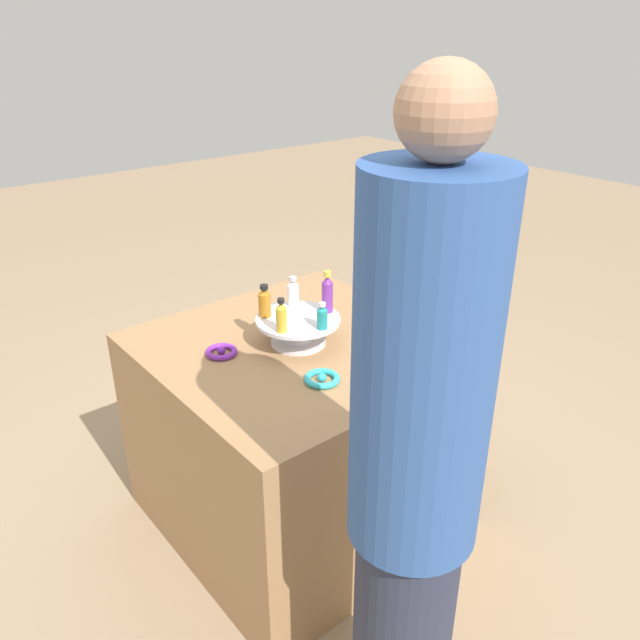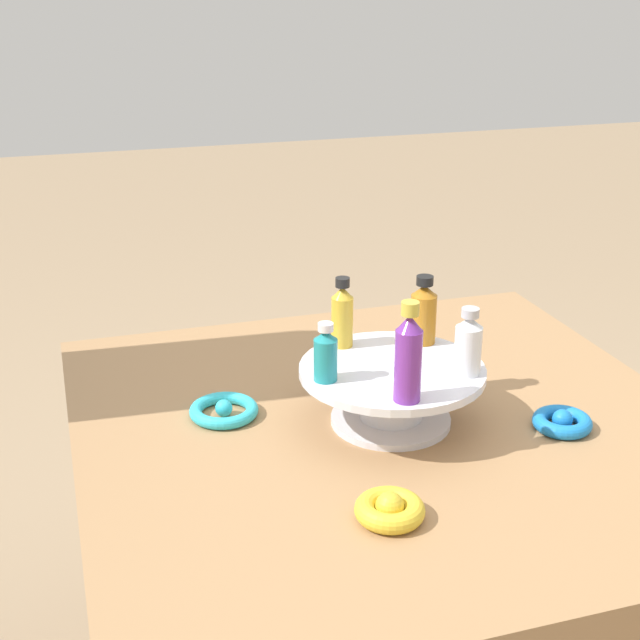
{
  "view_description": "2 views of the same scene",
  "coord_description": "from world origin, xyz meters",
  "px_view_note": "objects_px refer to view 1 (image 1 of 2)",
  "views": [
    {
      "loc": [
        -1.42,
        1.08,
        1.64
      ],
      "look_at": [
        -0.21,
        0.08,
        0.89
      ],
      "focal_mm": 35.0,
      "sensor_mm": 36.0,
      "label": 1
    },
    {
      "loc": [
        -0.45,
        -1.09,
        1.33
      ],
      "look_at": [
        -0.1,
        0.04,
        0.86
      ],
      "focal_mm": 50.0,
      "sensor_mm": 36.0,
      "label": 2
    }
  ],
  "objects_px": {
    "bottle_gold": "(281,317)",
    "bottle_teal": "(322,317)",
    "bottle_clear": "(293,292)",
    "ribbon_bow_purple": "(221,352)",
    "person_figure": "(415,476)",
    "ribbon_bow_gold": "(370,329)",
    "display_stand": "(298,327)",
    "bottle_purple": "(327,293)",
    "ribbon_bow_blue": "(279,309)",
    "bottle_amber": "(265,302)",
    "ribbon_bow_teal": "(322,378)"
  },
  "relations": [
    {
      "from": "display_stand",
      "to": "bottle_amber",
      "type": "distance_m",
      "value": 0.13
    },
    {
      "from": "ribbon_bow_teal",
      "to": "bottle_gold",
      "type": "bearing_deg",
      "value": 1.16
    },
    {
      "from": "bottle_purple",
      "to": "bottle_teal",
      "type": "relative_size",
      "value": 1.64
    },
    {
      "from": "bottle_purple",
      "to": "person_figure",
      "type": "distance_m",
      "value": 0.85
    },
    {
      "from": "display_stand",
      "to": "ribbon_bow_teal",
      "type": "height_order",
      "value": "display_stand"
    },
    {
      "from": "bottle_purple",
      "to": "bottle_amber",
      "type": "height_order",
      "value": "bottle_purple"
    },
    {
      "from": "display_stand",
      "to": "ribbon_bow_gold",
      "type": "xyz_separation_m",
      "value": [
        -0.09,
        -0.23,
        -0.04
      ]
    },
    {
      "from": "ribbon_bow_blue",
      "to": "ribbon_bow_purple",
      "type": "height_order",
      "value": "ribbon_bow_blue"
    },
    {
      "from": "bottle_clear",
      "to": "bottle_purple",
      "type": "bearing_deg",
      "value": -155.2
    },
    {
      "from": "display_stand",
      "to": "ribbon_bow_teal",
      "type": "distance_m",
      "value": 0.25
    },
    {
      "from": "ribbon_bow_purple",
      "to": "person_figure",
      "type": "xyz_separation_m",
      "value": [
        -0.86,
        0.06,
        0.09
      ]
    },
    {
      "from": "bottle_amber",
      "to": "ribbon_bow_gold",
      "type": "xyz_separation_m",
      "value": [
        -0.17,
        -0.3,
        -0.13
      ]
    },
    {
      "from": "bottle_clear",
      "to": "ribbon_bow_gold",
      "type": "height_order",
      "value": "bottle_clear"
    },
    {
      "from": "bottle_gold",
      "to": "bottle_teal",
      "type": "relative_size",
      "value": 1.28
    },
    {
      "from": "bottle_teal",
      "to": "person_figure",
      "type": "relative_size",
      "value": 0.05
    },
    {
      "from": "bottle_teal",
      "to": "ribbon_bow_purple",
      "type": "xyz_separation_m",
      "value": [
        0.2,
        0.24,
        -0.12
      ]
    },
    {
      "from": "ribbon_bow_purple",
      "to": "person_figure",
      "type": "distance_m",
      "value": 0.87
    },
    {
      "from": "ribbon_bow_gold",
      "to": "ribbon_bow_blue",
      "type": "bearing_deg",
      "value": 23.25
    },
    {
      "from": "display_stand",
      "to": "ribbon_bow_gold",
      "type": "relative_size",
      "value": 3.11
    },
    {
      "from": "bottle_purple",
      "to": "ribbon_bow_purple",
      "type": "bearing_deg",
      "value": 71.39
    },
    {
      "from": "display_stand",
      "to": "bottle_teal",
      "type": "height_order",
      "value": "bottle_teal"
    },
    {
      "from": "bottle_amber",
      "to": "ribbon_bow_teal",
      "type": "height_order",
      "value": "bottle_amber"
    },
    {
      "from": "ribbon_bow_teal",
      "to": "person_figure",
      "type": "bearing_deg",
      "value": 159.56
    },
    {
      "from": "ribbon_bow_gold",
      "to": "person_figure",
      "type": "bearing_deg",
      "value": 142.23
    },
    {
      "from": "bottle_teal",
      "to": "ribbon_bow_purple",
      "type": "relative_size",
      "value": 0.86
    },
    {
      "from": "display_stand",
      "to": "ribbon_bow_purple",
      "type": "xyz_separation_m",
      "value": [
        0.09,
        0.23,
        -0.05
      ]
    },
    {
      "from": "bottle_clear",
      "to": "ribbon_bow_purple",
      "type": "xyz_separation_m",
      "value": [
        -0.0,
        0.28,
        -0.13
      ]
    },
    {
      "from": "person_figure",
      "to": "ribbon_bow_purple",
      "type": "bearing_deg",
      "value": 16.78
    },
    {
      "from": "bottle_gold",
      "to": "bottle_clear",
      "type": "bearing_deg",
      "value": -47.2
    },
    {
      "from": "ribbon_bow_purple",
      "to": "person_figure",
      "type": "height_order",
      "value": "person_figure"
    },
    {
      "from": "person_figure",
      "to": "ribbon_bow_gold",
      "type": "bearing_deg",
      "value": -16.94
    },
    {
      "from": "ribbon_bow_gold",
      "to": "person_figure",
      "type": "distance_m",
      "value": 0.86
    },
    {
      "from": "ribbon_bow_gold",
      "to": "ribbon_bow_purple",
      "type": "xyz_separation_m",
      "value": [
        0.19,
        0.46,
        -0.0
      ]
    },
    {
      "from": "bottle_gold",
      "to": "ribbon_bow_blue",
      "type": "xyz_separation_m",
      "value": [
        0.28,
        -0.19,
        -0.13
      ]
    },
    {
      "from": "ribbon_bow_teal",
      "to": "bottle_clear",
      "type": "bearing_deg",
      "value": -23.97
    },
    {
      "from": "bottle_clear",
      "to": "ribbon_bow_teal",
      "type": "xyz_separation_m",
      "value": [
        -0.32,
        0.14,
        -0.13
      ]
    },
    {
      "from": "ribbon_bow_blue",
      "to": "ribbon_bow_teal",
      "type": "bearing_deg",
      "value": 158.25
    },
    {
      "from": "bottle_purple",
      "to": "ribbon_bow_teal",
      "type": "distance_m",
      "value": 0.32
    },
    {
      "from": "display_stand",
      "to": "person_figure",
      "type": "height_order",
      "value": "person_figure"
    },
    {
      "from": "display_stand",
      "to": "bottle_amber",
      "type": "height_order",
      "value": "bottle_amber"
    },
    {
      "from": "bottle_teal",
      "to": "ribbon_bow_gold",
      "type": "relative_size",
      "value": 0.98
    },
    {
      "from": "bottle_purple",
      "to": "ribbon_bow_blue",
      "type": "distance_m",
      "value": 0.29
    },
    {
      "from": "bottle_amber",
      "to": "ribbon_bow_gold",
      "type": "relative_size",
      "value": 1.23
    },
    {
      "from": "ribbon_bow_gold",
      "to": "display_stand",
      "type": "bearing_deg",
      "value": 68.25
    },
    {
      "from": "bottle_amber",
      "to": "bottle_gold",
      "type": "xyz_separation_m",
      "value": [
        -0.12,
        0.02,
        0.0
      ]
    },
    {
      "from": "ribbon_bow_gold",
      "to": "person_figure",
      "type": "relative_size",
      "value": 0.05
    },
    {
      "from": "display_stand",
      "to": "bottle_clear",
      "type": "relative_size",
      "value": 2.74
    },
    {
      "from": "person_figure",
      "to": "bottle_clear",
      "type": "bearing_deg",
      "value": -0.95
    },
    {
      "from": "ribbon_bow_blue",
      "to": "bottle_teal",
      "type": "bearing_deg",
      "value": 166.66
    },
    {
      "from": "bottle_clear",
      "to": "ribbon_bow_blue",
      "type": "distance_m",
      "value": 0.19
    }
  ]
}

